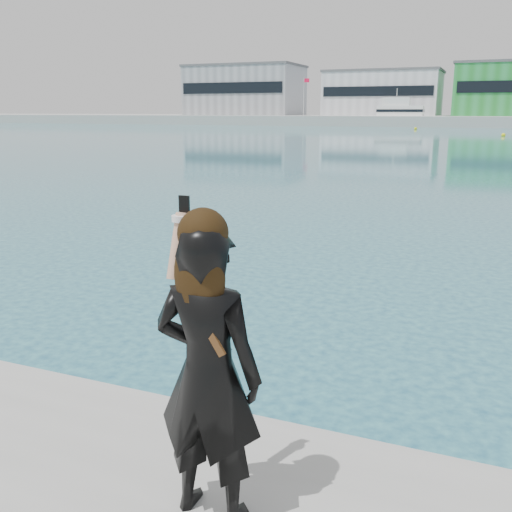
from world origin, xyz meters
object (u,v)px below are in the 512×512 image
Objects in this scene: buoy_near at (503,136)px; motor_yacht at (402,116)px; buoy_far at (415,130)px; woman at (207,366)px.

motor_yacht is at bearing 114.61° from buoy_near.
woman reaches higher than buoy_far.
woman is (-2.29, -74.99, 1.73)m from buoy_near.
buoy_far is (4.83, -17.39, -2.05)m from motor_yacht.
buoy_far is 97.78m from woman.
motor_yacht reaches higher than buoy_far.
buoy_near is (18.11, -39.55, -2.05)m from motor_yacht.
buoy_near is at bearing -91.55° from woman.
buoy_far is 0.27× the size of woman.
buoy_near is 75.05m from woman.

